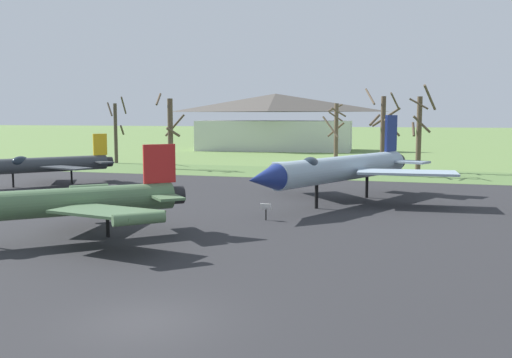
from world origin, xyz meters
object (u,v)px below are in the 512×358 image
(info_placard_front_right, at_px, (266,210))
(visitor_building, at_px, (275,122))
(jet_fighter_front_right, at_px, (340,168))
(jet_fighter_rear_left, at_px, (48,202))
(jet_fighter_rear_right, at_px, (40,164))

(info_placard_front_right, xyz_separation_m, visitor_building, (-16.62, 66.60, 4.22))
(visitor_building, bearing_deg, jet_fighter_front_right, -71.52)
(jet_fighter_rear_left, relative_size, jet_fighter_rear_right, 1.09)
(jet_fighter_rear_left, height_order, jet_fighter_rear_right, jet_fighter_rear_left)
(jet_fighter_front_right, xyz_separation_m, jet_fighter_rear_right, (-26.11, 2.93, -0.60))
(jet_fighter_front_right, relative_size, jet_fighter_rear_left, 1.37)
(jet_fighter_rear_right, bearing_deg, info_placard_front_right, -24.39)
(jet_fighter_front_right, bearing_deg, jet_fighter_rear_left, -125.51)
(jet_fighter_front_right, relative_size, info_placard_front_right, 16.85)
(jet_fighter_rear_right, distance_m, visitor_building, 56.63)
(jet_fighter_rear_left, relative_size, visitor_building, 0.44)
(info_placard_front_right, height_order, jet_fighter_rear_left, jet_fighter_rear_left)
(jet_fighter_rear_left, xyz_separation_m, jet_fighter_rear_right, (-14.69, 18.93, -0.10))
(info_placard_front_right, xyz_separation_m, jet_fighter_rear_right, (-22.97, 10.41, 1.21))
(info_placard_front_right, xyz_separation_m, jet_fighter_rear_left, (-8.28, -8.52, 1.31))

